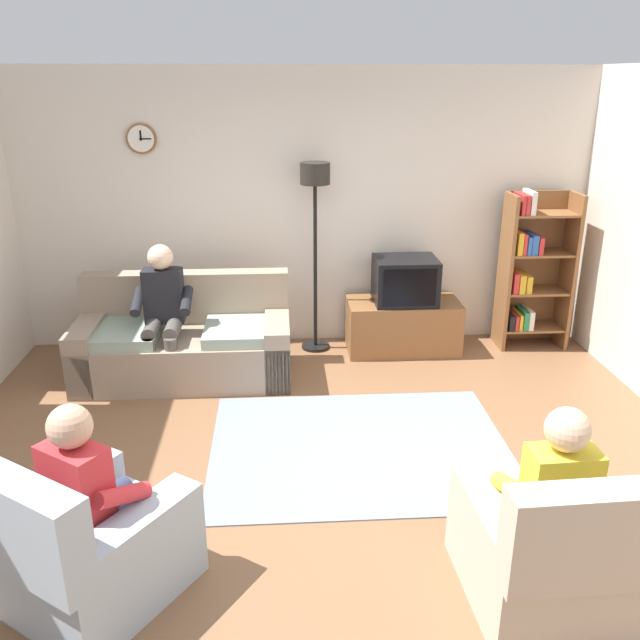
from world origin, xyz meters
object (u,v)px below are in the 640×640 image
at_px(floor_lamp, 315,206).
at_px(armchair_near_window, 87,549).
at_px(tv_stand, 403,325).
at_px(person_on_couch, 163,308).
at_px(couch, 185,344).
at_px(armchair_near_bookshelf, 550,553).
at_px(person_in_right_armchair, 549,491).
at_px(tv, 405,280).
at_px(bookshelf, 531,269).
at_px(person_in_left_armchair, 94,489).

relative_size(floor_lamp, armchair_near_window, 1.57).
distance_m(tv_stand, person_on_couch, 2.36).
bearing_deg(couch, armchair_near_bookshelf, -52.59).
bearing_deg(tv_stand, person_on_couch, -165.25).
height_order(floor_lamp, person_in_right_armchair, floor_lamp).
bearing_deg(person_in_right_armchair, tv_stand, 92.34).
distance_m(tv, person_on_couch, 2.31).
bearing_deg(armchair_near_window, couch, 86.77).
bearing_deg(floor_lamp, armchair_near_window, -112.59).
relative_size(tv, floor_lamp, 0.32).
xyz_separation_m(armchair_near_window, armchair_near_bookshelf, (2.38, -0.18, 0.00)).
bearing_deg(armchair_near_bookshelf, armchair_near_window, 175.57).
bearing_deg(tv, person_in_right_armchair, -87.64).
xyz_separation_m(couch, armchair_near_bookshelf, (2.23, -2.91, -0.02)).
height_order(tv_stand, bookshelf, bookshelf).
bearing_deg(person_in_left_armchair, floor_lamp, 67.72).
distance_m(couch, tv_stand, 2.15).
bearing_deg(bookshelf, tv_stand, -176.80).
distance_m(armchair_near_window, person_in_right_armchair, 2.40).
relative_size(tv_stand, person_on_couch, 0.89).
bearing_deg(person_in_left_armchair, tv, 54.83).
relative_size(tv_stand, person_in_right_armchair, 0.98).
relative_size(tv_stand, person_in_left_armchair, 0.98).
height_order(tv, armchair_near_bookshelf, tv).
xyz_separation_m(tv_stand, floor_lamp, (-0.87, 0.10, 1.19)).
distance_m(tv_stand, armchair_near_bookshelf, 3.40).
relative_size(tv, person_on_couch, 0.48).
height_order(armchair_near_window, person_in_left_armchair, person_in_left_armchair).
xyz_separation_m(tv, floor_lamp, (-0.87, 0.12, 0.72)).
relative_size(couch, person_in_left_armchair, 1.70).
height_order(tv_stand, person_on_couch, person_on_couch).
height_order(bookshelf, armchair_near_window, bookshelf).
bearing_deg(person_in_right_armchair, tv, 92.36).
bearing_deg(floor_lamp, armchair_near_bookshelf, -73.93).
height_order(couch, bookshelf, bookshelf).
relative_size(tv, armchair_near_bookshelf, 0.66).
xyz_separation_m(tv, person_in_left_armchair, (-2.19, -3.11, -0.13)).
xyz_separation_m(bookshelf, floor_lamp, (-2.14, 0.03, 0.65)).
bearing_deg(armchair_near_bookshelf, floor_lamp, 106.07).
bearing_deg(bookshelf, couch, -170.70).
relative_size(couch, armchair_near_bookshelf, 2.08).
distance_m(tv_stand, person_in_right_armchair, 3.33).
distance_m(tv, person_in_right_armchair, 3.29).
height_order(couch, tv, tv).
relative_size(armchair_near_window, person_in_right_armchair, 1.05).
distance_m(armchair_near_bookshelf, person_in_left_armchair, 2.37).
height_order(tv_stand, floor_lamp, floor_lamp).
relative_size(tv_stand, bookshelf, 0.69).
relative_size(armchair_near_window, armchair_near_bookshelf, 1.29).
height_order(armchair_near_bookshelf, person_in_right_armchair, person_in_right_armchair).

